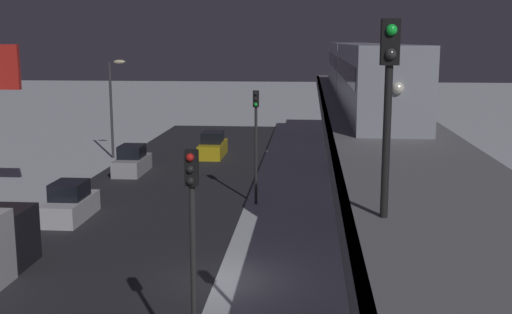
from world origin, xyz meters
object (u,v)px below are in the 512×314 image
object	(u,v)px
subway_train	(359,69)
sedan_silver	(132,162)
sedan_yellow	(213,146)
traffic_light_mid	(256,130)
traffic_light_near	(193,235)
rail_signal	(389,84)
sedan_white_2	(70,204)

from	to	relation	value
subway_train	sedan_silver	xyz separation A→B (m)	(15.43, -0.52, -6.50)
sedan_yellow	traffic_light_mid	size ratio (longest dim) A/B	0.72
sedan_silver	traffic_light_mid	size ratio (longest dim) A/B	0.64
sedan_silver	sedan_yellow	world-z (taller)	same
traffic_light_near	traffic_light_mid	distance (m)	19.25
rail_signal	traffic_light_mid	bearing A→B (deg)	-78.42
sedan_yellow	sedan_white_2	bearing A→B (deg)	-103.90
sedan_yellow	traffic_light_near	bearing A→B (deg)	-82.13
sedan_silver	sedan_white_2	size ratio (longest dim) A/B	1.00
traffic_light_near	traffic_light_mid	world-z (taller)	same
sedan_silver	subway_train	bearing A→B (deg)	178.07
traffic_light_near	traffic_light_mid	bearing A→B (deg)	-90.00
rail_signal	sedan_silver	xyz separation A→B (m)	(13.78, -29.62, -7.44)
sedan_yellow	traffic_light_near	size ratio (longest dim) A/B	0.72
subway_train	traffic_light_near	distance (m)	27.36
sedan_silver	traffic_light_mid	xyz separation A→B (m)	(-9.30, 7.75, 3.40)
sedan_white_2	traffic_light_mid	world-z (taller)	traffic_light_mid
traffic_light_near	rail_signal	bearing A→B (deg)	149.71
rail_signal	traffic_light_mid	world-z (taller)	rail_signal
rail_signal	sedan_yellow	bearing A→B (deg)	-75.92
sedan_silver	rail_signal	bearing A→B (deg)	114.95
subway_train	traffic_light_near	xyz separation A→B (m)	(6.13, 26.48, -3.10)
sedan_white_2	rail_signal	bearing A→B (deg)	127.41
sedan_yellow	subway_train	bearing A→B (deg)	-34.72
sedan_white_2	sedan_yellow	bearing A→B (deg)	-103.90
subway_train	traffic_light_mid	distance (m)	9.97
traffic_light_mid	sedan_silver	bearing A→B (deg)	-39.82
sedan_silver	traffic_light_mid	distance (m)	12.58
subway_train	sedan_yellow	world-z (taller)	subway_train
rail_signal	sedan_yellow	world-z (taller)	rail_signal
sedan_yellow	sedan_silver	bearing A→B (deg)	-123.38
subway_train	traffic_light_near	world-z (taller)	subway_train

